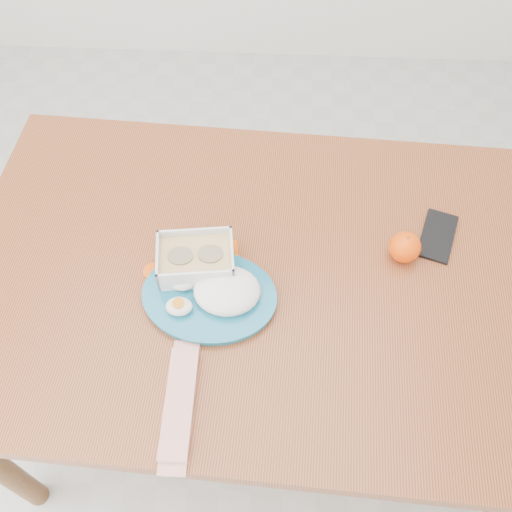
{
  "coord_description": "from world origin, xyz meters",
  "views": [
    {
      "loc": [
        0.23,
        -0.78,
        1.84
      ],
      "look_at": [
        0.19,
        -0.07,
        0.81
      ],
      "focal_mm": 40.0,
      "sensor_mm": 36.0,
      "label": 1
    }
  ],
  "objects_px": {
    "orange_fruit": "(405,247)",
    "rice_plate": "(215,293)",
    "food_container": "(196,261)",
    "smartphone": "(438,236)",
    "dining_table": "(256,290)"
  },
  "relations": [
    {
      "from": "food_container",
      "to": "rice_plate",
      "type": "height_order",
      "value": "food_container"
    },
    {
      "from": "dining_table",
      "to": "rice_plate",
      "type": "relative_size",
      "value": 4.48
    },
    {
      "from": "dining_table",
      "to": "smartphone",
      "type": "relative_size",
      "value": 9.65
    },
    {
      "from": "rice_plate",
      "to": "food_container",
      "type": "bearing_deg",
      "value": 128.21
    },
    {
      "from": "food_container",
      "to": "smartphone",
      "type": "height_order",
      "value": "food_container"
    },
    {
      "from": "orange_fruit",
      "to": "rice_plate",
      "type": "xyz_separation_m",
      "value": [
        -0.42,
        -0.14,
        -0.01
      ]
    },
    {
      "from": "rice_plate",
      "to": "smartphone",
      "type": "height_order",
      "value": "rice_plate"
    },
    {
      "from": "food_container",
      "to": "rice_plate",
      "type": "distance_m",
      "value": 0.09
    },
    {
      "from": "rice_plate",
      "to": "smartphone",
      "type": "relative_size",
      "value": 2.15
    },
    {
      "from": "food_container",
      "to": "orange_fruit",
      "type": "xyz_separation_m",
      "value": [
        0.47,
        0.06,
        -0.0
      ]
    },
    {
      "from": "dining_table",
      "to": "rice_plate",
      "type": "bearing_deg",
      "value": -134.42
    },
    {
      "from": "food_container",
      "to": "smartphone",
      "type": "distance_m",
      "value": 0.57
    },
    {
      "from": "orange_fruit",
      "to": "dining_table",
      "type": "bearing_deg",
      "value": -170.26
    },
    {
      "from": "food_container",
      "to": "orange_fruit",
      "type": "distance_m",
      "value": 0.47
    },
    {
      "from": "dining_table",
      "to": "orange_fruit",
      "type": "height_order",
      "value": "orange_fruit"
    }
  ]
}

